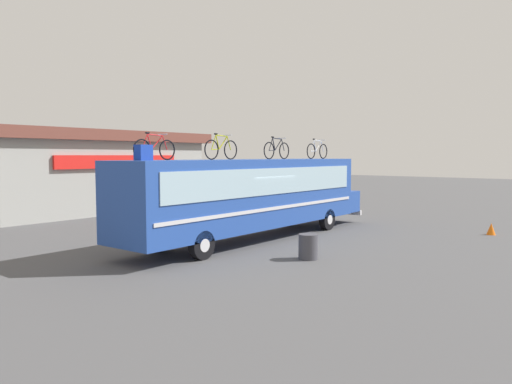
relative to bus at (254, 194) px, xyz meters
name	(u,v)px	position (x,y,z in m)	size (l,w,h in m)	color
ground_plane	(250,240)	(-0.22, 0.00, -1.79)	(120.00, 120.00, 0.00)	#4C4C4F
bus	(254,194)	(0.00, 0.00, 0.00)	(13.28, 2.42, 3.11)	#23479E
luggage_bag_1	(143,153)	(-5.21, 0.15, 1.56)	(0.47, 0.36, 0.48)	#193899
rooftop_bicycle_1	(155,149)	(-4.63, 0.32, 1.69)	(1.68, 0.44, 0.88)	black
rooftop_bicycle_2	(221,149)	(-1.65, 0.20, 1.72)	(1.74, 0.44, 0.95)	black
rooftop_bicycle_3	(277,150)	(1.45, -0.03, 1.71)	(1.75, 0.44, 0.93)	black
rooftop_bicycle_4	(317,150)	(4.39, -0.17, 1.70)	(1.75, 0.44, 0.91)	black
roadside_building	(71,170)	(1.67, 15.77, 0.58)	(13.97, 10.57, 4.66)	#9E9E99
trash_bin	(308,247)	(-1.81, -3.62, -1.39)	(0.61, 0.61, 0.80)	#3F3F47
traffic_cone	(491,229)	(6.89, -7.02, -1.55)	(0.36, 0.36, 0.48)	orange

